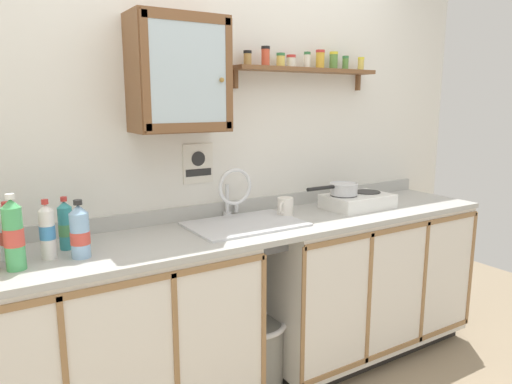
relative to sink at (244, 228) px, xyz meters
name	(u,v)px	position (x,y,z in m)	size (l,w,h in m)	color
back_wall	(229,166)	(0.06, 0.27, 0.30)	(3.66, 0.07, 2.47)	silver
lower_cabinet_run	(107,350)	(-0.76, -0.04, -0.47)	(1.39, 0.59, 0.93)	black
lower_cabinet_run_right	(362,281)	(0.86, -0.04, -0.47)	(1.44, 0.59, 0.93)	black
countertop	(257,227)	(0.06, -0.04, 0.00)	(3.02, 0.61, 0.03)	#B2B2AD
backsplash	(232,207)	(0.06, 0.24, 0.06)	(3.02, 0.02, 0.08)	#B2B2AD
sink	(244,228)	(0.00, 0.00, 0.00)	(0.60, 0.45, 0.41)	silver
hot_plate_stove	(358,201)	(0.80, -0.03, 0.06)	(0.41, 0.27, 0.09)	silver
saucepan	(343,188)	(0.69, -0.01, 0.15)	(0.36, 0.17, 0.07)	silver
bottle_detergent_teal_0	(66,226)	(-0.89, 0.05, 0.13)	(0.06, 0.06, 0.24)	teal
bottle_soda_green_1	(14,235)	(-1.11, -0.13, 0.16)	(0.08, 0.08, 0.30)	#4CB266
bottle_opaque_white_2	(47,232)	(-0.98, -0.06, 0.14)	(0.06, 0.06, 0.25)	white
bottle_water_clear_4	(9,234)	(-1.12, 0.01, 0.13)	(0.07, 0.07, 0.25)	silver
bottle_water_blue_5	(80,232)	(-0.86, -0.11, 0.13)	(0.08, 0.08, 0.25)	#8CB7E0
mug	(285,207)	(0.29, 0.03, 0.07)	(0.12, 0.10, 0.11)	white
wall_cabinet	(179,74)	(-0.30, 0.12, 0.80)	(0.48, 0.28, 0.57)	brown
spice_shelf	(307,67)	(0.55, 0.18, 0.87)	(0.99, 0.14, 0.23)	brown
warning_sign	(198,164)	(-0.15, 0.24, 0.33)	(0.18, 0.01, 0.22)	silver
trash_bin	(257,354)	(0.04, -0.07, -0.72)	(0.34, 0.34, 0.42)	gray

